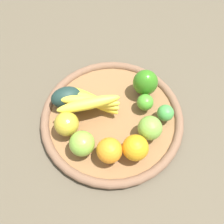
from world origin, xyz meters
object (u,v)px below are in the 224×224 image
at_px(lime_1, 145,102).
at_px(apple_2, 150,128).
at_px(apple_0, 66,123).
at_px(bell_pepper, 145,83).
at_px(apple_1, 82,143).
at_px(lime_0, 165,113).
at_px(avocado, 66,97).
at_px(orange_0, 109,150).
at_px(banana_bunch, 90,101).
at_px(orange_1, 135,148).

bearing_deg(lime_1, apple_2, 73.45).
relative_size(apple_0, bell_pepper, 0.80).
height_order(bell_pepper, apple_1, bell_pepper).
height_order(lime_0, bell_pepper, bell_pepper).
relative_size(avocado, apple_1, 1.30).
bearing_deg(lime_1, avocado, -24.00).
bearing_deg(lime_0, lime_1, -53.41).
bearing_deg(orange_0, banana_bunch, -89.81).
bearing_deg(apple_0, banana_bunch, -152.13).
bearing_deg(bell_pepper, lime_0, 127.62).
bearing_deg(avocado, apple_2, 136.00).
height_order(orange_1, apple_1, orange_1).
bearing_deg(apple_1, bell_pepper, -153.34).
xyz_separation_m(avocado, apple_2, (-0.19, 0.19, 0.00)).
xyz_separation_m(orange_0, apple_1, (0.06, -0.05, 0.00)).
xyz_separation_m(lime_1, orange_0, (0.16, 0.11, 0.01)).
distance_m(avocado, lime_1, 0.24).
distance_m(apple_0, orange_1, 0.21).
bearing_deg(apple_0, bell_pepper, -169.93).
height_order(orange_1, orange_0, orange_1).
distance_m(banana_bunch, bell_pepper, 0.18).
height_order(apple_1, apple_2, apple_1).
bearing_deg(avocado, apple_0, 75.55).
relative_size(apple_0, lime_0, 1.43).
distance_m(apple_0, bell_pepper, 0.27).
relative_size(banana_bunch, apple_1, 2.65).
distance_m(orange_1, orange_0, 0.07).
distance_m(orange_1, bell_pepper, 0.22).
xyz_separation_m(orange_1, bell_pepper, (-0.11, -0.19, 0.01)).
xyz_separation_m(lime_0, orange_0, (0.20, 0.06, 0.01)).
distance_m(apple_0, apple_2, 0.24).
bearing_deg(orange_0, apple_0, -54.25).
bearing_deg(banana_bunch, avocado, -35.77).
relative_size(banana_bunch, lime_1, 3.74).
height_order(apple_0, lime_1, apple_0).
bearing_deg(apple_2, banana_bunch, -47.27).
bearing_deg(apple_2, orange_0, 10.15).
relative_size(banana_bunch, apple_0, 2.65).
relative_size(apple_0, orange_0, 1.01).
bearing_deg(apple_1, lime_1, -163.04).
bearing_deg(apple_1, orange_0, 144.40).
xyz_separation_m(apple_0, apple_1, (-0.02, 0.08, -0.00)).
bearing_deg(bell_pepper, orange_0, 71.21).
distance_m(banana_bunch, apple_2, 0.19).
bearing_deg(apple_2, avocado, -44.00).
height_order(lime_0, apple_1, apple_1).
xyz_separation_m(lime_1, bell_pepper, (-0.02, -0.06, 0.02)).
bearing_deg(bell_pepper, apple_2, 99.35).
distance_m(banana_bunch, orange_0, 0.17).
relative_size(apple_0, orange_1, 0.99).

